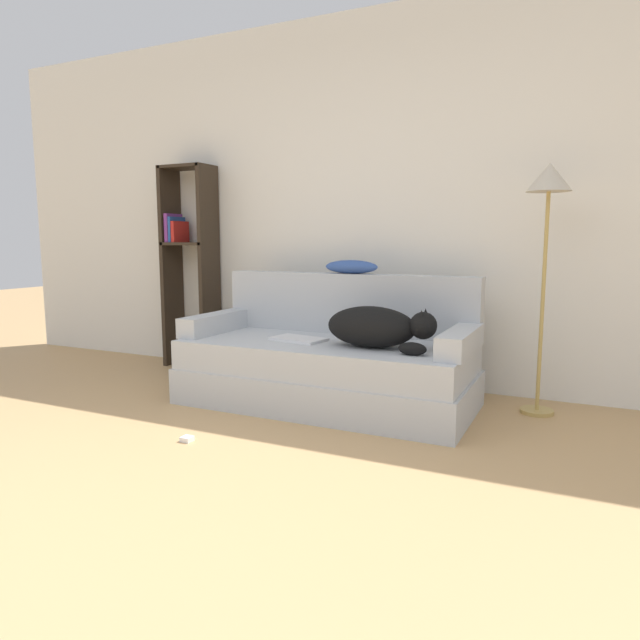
# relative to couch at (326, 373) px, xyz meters

# --- Properties ---
(ground_plane) EXTENTS (20.00, 20.00, 0.00)m
(ground_plane) POSITION_rel_couch_xyz_m (0.03, -1.98, -0.21)
(ground_plane) COLOR tan
(wall_back) EXTENTS (7.08, 0.06, 2.70)m
(wall_back) POSITION_rel_couch_xyz_m (0.03, 0.76, 1.14)
(wall_back) COLOR silver
(wall_back) RESTS_ON ground_plane
(couch) EXTENTS (1.87, 0.87, 0.42)m
(couch) POSITION_rel_couch_xyz_m (0.00, 0.00, 0.00)
(couch) COLOR #B2B7BC
(couch) RESTS_ON ground_plane
(couch_backrest) EXTENTS (1.83, 0.15, 0.42)m
(couch_backrest) POSITION_rel_couch_xyz_m (-0.00, 0.37, 0.42)
(couch_backrest) COLOR #B2B7BC
(couch_backrest) RESTS_ON couch
(couch_arm_left) EXTENTS (0.15, 0.68, 0.13)m
(couch_arm_left) POSITION_rel_couch_xyz_m (-0.86, -0.01, 0.28)
(couch_arm_left) COLOR #B2B7BC
(couch_arm_left) RESTS_ON couch
(couch_arm_right) EXTENTS (0.15, 0.68, 0.13)m
(couch_arm_right) POSITION_rel_couch_xyz_m (0.86, -0.01, 0.28)
(couch_arm_right) COLOR #B2B7BC
(couch_arm_right) RESTS_ON couch
(dog) EXTENTS (0.68, 0.32, 0.25)m
(dog) POSITION_rel_couch_xyz_m (0.37, -0.08, 0.34)
(dog) COLOR black
(dog) RESTS_ON couch
(laptop) EXTENTS (0.38, 0.26, 0.02)m
(laptop) POSITION_rel_couch_xyz_m (-0.17, -0.05, 0.22)
(laptop) COLOR silver
(laptop) RESTS_ON couch
(throw_pillow) EXTENTS (0.38, 0.15, 0.09)m
(throw_pillow) POSITION_rel_couch_xyz_m (0.01, 0.38, 0.68)
(throw_pillow) COLOR #335199
(throw_pillow) RESTS_ON couch_backrest
(bookshelf) EXTENTS (0.43, 0.26, 1.67)m
(bookshelf) POSITION_rel_couch_xyz_m (-1.54, 0.58, 0.72)
(bookshelf) COLOR #2D2319
(bookshelf) RESTS_ON ground_plane
(floor_lamp) EXTENTS (0.26, 0.26, 1.52)m
(floor_lamp) POSITION_rel_couch_xyz_m (1.26, 0.39, 1.08)
(floor_lamp) COLOR tan
(floor_lamp) RESTS_ON ground_plane
(power_adapter) EXTENTS (0.06, 0.06, 0.03)m
(power_adapter) POSITION_rel_couch_xyz_m (-0.38, -0.95, -0.19)
(power_adapter) COLOR white
(power_adapter) RESTS_ON ground_plane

